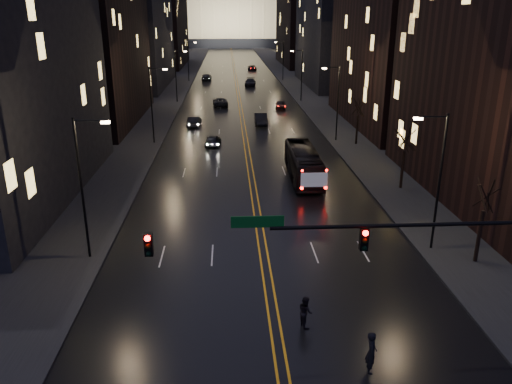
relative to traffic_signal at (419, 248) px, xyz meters
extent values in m
plane|color=black|center=(-5.91, 0.00, -5.10)|extent=(900.00, 900.00, 0.00)
cube|color=black|center=(-5.91, 130.00, -5.09)|extent=(20.00, 320.00, 0.02)
cube|color=black|center=(-19.91, 130.00, -5.02)|extent=(8.00, 320.00, 0.16)
cube|color=black|center=(8.09, 130.00, -5.02)|extent=(8.00, 320.00, 0.16)
cube|color=orange|center=(-5.91, 130.00, -5.08)|extent=(0.62, 320.00, 0.01)
cube|color=black|center=(-26.91, 54.00, 8.90)|extent=(12.00, 30.00, 28.00)
cube|color=black|center=(-26.91, 92.00, 4.90)|extent=(12.00, 34.00, 20.00)
cube|color=black|center=(-26.91, 140.00, 6.90)|extent=(12.00, 40.00, 24.00)
cube|color=black|center=(15.09, 92.00, 7.90)|extent=(12.00, 34.00, 26.00)
cube|color=black|center=(15.09, 140.00, 5.90)|extent=(12.00, 40.00, 22.00)
cube|color=black|center=(-5.91, 250.00, -3.10)|extent=(90.00, 50.00, 4.00)
cube|color=#E4C884|center=(-5.91, 250.00, 10.90)|extent=(80.00, 36.00, 24.00)
cylinder|color=black|center=(-0.41, 0.00, 1.10)|extent=(12.00, 0.18, 0.18)
cube|color=black|center=(-11.41, 0.00, 0.50)|extent=(0.35, 0.30, 1.00)
cube|color=black|center=(-2.41, 0.00, 0.50)|extent=(0.35, 0.30, 1.00)
sphere|color=#FF0705|center=(-11.41, -0.18, 0.85)|extent=(0.24, 0.24, 0.24)
sphere|color=#FF0705|center=(-2.41, -0.18, 0.85)|extent=(0.24, 0.24, 0.24)
cube|color=#053F14|center=(-6.91, 0.00, 1.40)|extent=(2.20, 0.06, 0.50)
cylinder|color=black|center=(5.09, 10.00, -0.60)|extent=(0.16, 0.16, 9.00)
cylinder|color=black|center=(4.19, 10.00, 3.70)|extent=(1.80, 0.10, 0.10)
cube|color=#FDCF98|center=(3.29, 10.00, 3.60)|extent=(0.50, 0.25, 0.15)
cylinder|color=black|center=(-16.91, 10.00, -0.60)|extent=(0.16, 0.16, 9.00)
cylinder|color=black|center=(-16.01, 10.00, 3.70)|extent=(1.80, 0.10, 0.10)
cube|color=#FDCF98|center=(-15.11, 10.00, 3.60)|extent=(0.50, 0.25, 0.15)
cylinder|color=black|center=(5.09, 40.00, -0.60)|extent=(0.16, 0.16, 9.00)
cylinder|color=black|center=(4.19, 40.00, 3.70)|extent=(1.80, 0.10, 0.10)
cube|color=#FDCF98|center=(3.29, 40.00, 3.60)|extent=(0.50, 0.25, 0.15)
cylinder|color=black|center=(-16.91, 40.00, -0.60)|extent=(0.16, 0.16, 9.00)
cylinder|color=black|center=(-16.01, 40.00, 3.70)|extent=(1.80, 0.10, 0.10)
cube|color=#FDCF98|center=(-15.11, 40.00, 3.60)|extent=(0.50, 0.25, 0.15)
cylinder|color=black|center=(5.09, 70.00, -0.60)|extent=(0.16, 0.16, 9.00)
cylinder|color=black|center=(4.19, 70.00, 3.70)|extent=(1.80, 0.10, 0.10)
cube|color=#FDCF98|center=(3.29, 70.00, 3.60)|extent=(0.50, 0.25, 0.15)
cylinder|color=black|center=(-16.91, 70.00, -0.60)|extent=(0.16, 0.16, 9.00)
cylinder|color=black|center=(-16.01, 70.00, 3.70)|extent=(1.80, 0.10, 0.10)
cube|color=#FDCF98|center=(-15.11, 70.00, 3.60)|extent=(0.50, 0.25, 0.15)
cylinder|color=black|center=(5.09, 100.00, -0.60)|extent=(0.16, 0.16, 9.00)
cylinder|color=black|center=(4.19, 100.00, 3.70)|extent=(1.80, 0.10, 0.10)
cube|color=#FDCF98|center=(3.29, 100.00, 3.60)|extent=(0.50, 0.25, 0.15)
cylinder|color=black|center=(-16.91, 100.00, -0.60)|extent=(0.16, 0.16, 9.00)
cylinder|color=black|center=(-16.01, 100.00, 3.70)|extent=(1.80, 0.10, 0.10)
cube|color=#FDCF98|center=(-15.11, 100.00, 3.60)|extent=(0.50, 0.25, 0.15)
cylinder|color=black|center=(7.09, 8.00, -3.35)|extent=(0.24, 0.24, 3.50)
cylinder|color=black|center=(7.09, 22.00, -3.35)|extent=(0.24, 0.24, 3.50)
cylinder|color=black|center=(7.09, 38.00, -3.35)|extent=(0.24, 0.24, 3.50)
imported|color=black|center=(-1.08, 25.61, -3.64)|extent=(2.58, 10.55, 2.93)
imported|color=black|center=(-9.83, 38.53, -4.43)|extent=(2.02, 4.11, 1.35)
imported|color=black|center=(-12.68, 49.65, -4.40)|extent=(1.86, 4.38, 1.41)
imported|color=black|center=(-9.24, 65.91, -4.40)|extent=(2.69, 5.23, 1.41)
imported|color=black|center=(-12.88, 101.81, -4.34)|extent=(2.28, 5.33, 1.53)
imported|color=black|center=(-3.41, 50.29, -4.30)|extent=(1.79, 4.92, 1.61)
imported|color=black|center=(0.64, 62.92, -4.42)|extent=(2.04, 4.18, 1.37)
imported|color=black|center=(-3.00, 91.13, -4.31)|extent=(2.71, 5.63, 1.58)
imported|color=black|center=(-0.94, 124.28, -4.42)|extent=(2.29, 4.95, 1.37)
imported|color=black|center=(-2.13, -1.47, -4.12)|extent=(0.57, 0.78, 1.97)
imported|color=black|center=(-4.43, 2.04, -4.29)|extent=(0.62, 0.88, 1.63)
camera|label=1|loc=(-8.05, -18.85, 9.39)|focal=35.00mm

